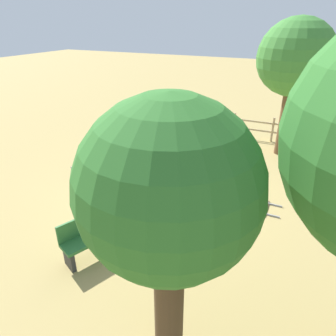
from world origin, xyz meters
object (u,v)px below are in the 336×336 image
(conductor_person, at_px, (199,142))
(oak_tree_near, at_px, (295,59))
(passenger_car, at_px, (135,165))
(park_bench, at_px, (95,234))
(locomotive, at_px, (201,177))
(oak_tree_far, at_px, (169,193))

(conductor_person, xyz_separation_m, oak_tree_near, (-2.50, 1.99, 2.04))
(passenger_car, height_order, conductor_person, conductor_person)
(conductor_person, distance_m, park_bench, 4.10)
(oak_tree_near, bearing_deg, park_bench, -21.58)
(locomotive, xyz_separation_m, conductor_person, (-1.13, -0.50, 0.47))
(park_bench, bearing_deg, conductor_person, 171.62)
(conductor_person, bearing_deg, passenger_car, -51.92)
(conductor_person, height_order, park_bench, conductor_person)
(locomotive, relative_size, passenger_car, 0.61)
(locomotive, xyz_separation_m, park_bench, (2.89, -1.09, -0.07))
(park_bench, height_order, oak_tree_far, oak_tree_far)
(oak_tree_near, bearing_deg, oak_tree_far, -3.24)
(oak_tree_near, distance_m, oak_tree_far, 7.82)
(passenger_car, xyz_separation_m, oak_tree_far, (4.16, 2.99, 2.13))
(park_bench, distance_m, oak_tree_near, 7.47)
(park_bench, distance_m, oak_tree_far, 3.28)
(conductor_person, distance_m, oak_tree_far, 5.74)
(locomotive, distance_m, oak_tree_far, 4.77)
(park_bench, relative_size, oak_tree_far, 0.38)
(conductor_person, bearing_deg, oak_tree_far, 16.28)
(oak_tree_far, bearing_deg, conductor_person, -163.72)
(conductor_person, bearing_deg, locomotive, 23.69)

